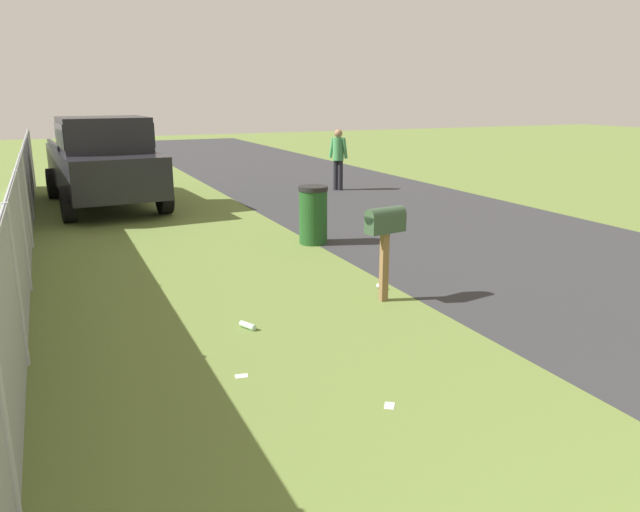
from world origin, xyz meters
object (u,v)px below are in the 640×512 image
pickup_truck (103,160)px  trash_bin (313,215)px  pedestrian (338,155)px  mailbox (385,227)px

pickup_truck → trash_bin: 6.15m
trash_bin → pedestrian: size_ratio=0.62×
pickup_truck → mailbox: bearing=13.0°
mailbox → pickup_truck: 8.93m
mailbox → trash_bin: (3.21, -0.41, -0.46)m
mailbox → pedestrian: 9.27m
mailbox → trash_bin: bearing=-16.5°
mailbox → trash_bin: 3.27m
mailbox → pickup_truck: size_ratio=0.23×
mailbox → pedestrian: bearing=-31.4°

